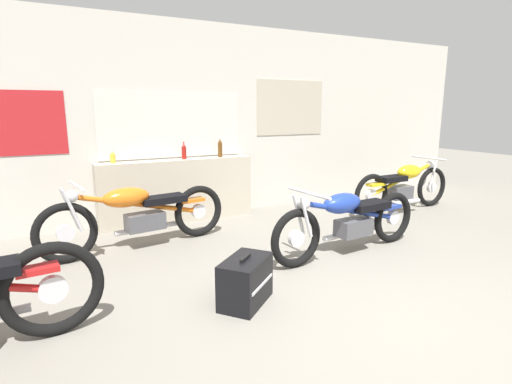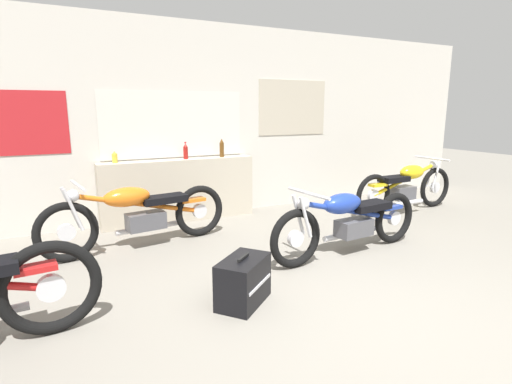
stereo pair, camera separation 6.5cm
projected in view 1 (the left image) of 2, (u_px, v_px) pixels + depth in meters
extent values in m
plane|color=gray|center=(396.00, 319.00, 3.08)|extent=(24.00, 24.00, 0.00)
cube|color=beige|center=(215.00, 122.00, 5.96)|extent=(10.00, 0.06, 2.80)
cube|color=silver|center=(172.00, 124.00, 5.63)|extent=(1.98, 0.01, 0.87)
cube|color=beige|center=(172.00, 124.00, 5.63)|extent=(2.04, 0.01, 0.93)
cube|color=#B2A893|center=(290.00, 108.00, 6.48)|extent=(1.24, 0.01, 0.87)
cube|color=#B21E23|center=(26.00, 123.00, 4.81)|extent=(0.87, 0.01, 0.78)
cube|color=#B7AD99|center=(178.00, 190.00, 5.70)|extent=(2.19, 0.28, 0.89)
cylinder|color=gold|center=(113.00, 159.00, 5.22)|extent=(0.07, 0.07, 0.12)
cone|color=gold|center=(112.00, 153.00, 5.21)|extent=(0.06, 0.06, 0.03)
cylinder|color=silver|center=(112.00, 151.00, 5.20)|extent=(0.03, 0.03, 0.01)
cylinder|color=maroon|center=(184.00, 153.00, 5.64)|extent=(0.07, 0.07, 0.17)
cone|color=maroon|center=(184.00, 145.00, 5.61)|extent=(0.06, 0.06, 0.05)
cylinder|color=red|center=(184.00, 143.00, 5.61)|extent=(0.03, 0.03, 0.02)
cylinder|color=#5B3814|center=(220.00, 150.00, 5.87)|extent=(0.06, 0.06, 0.21)
cone|color=#5B3814|center=(220.00, 141.00, 5.84)|extent=(0.05, 0.05, 0.06)
cylinder|color=silver|center=(220.00, 138.00, 5.83)|extent=(0.03, 0.03, 0.02)
torus|color=black|center=(296.00, 238.00, 4.03)|extent=(0.62, 0.13, 0.61)
cylinder|color=silver|center=(296.00, 238.00, 4.03)|extent=(0.17, 0.07, 0.17)
torus|color=black|center=(393.00, 217.00, 4.81)|extent=(0.62, 0.13, 0.61)
cylinder|color=silver|center=(393.00, 217.00, 4.81)|extent=(0.17, 0.07, 0.17)
cube|color=#4C4C51|center=(353.00, 227.00, 4.46)|extent=(0.43, 0.25, 0.19)
cylinder|color=navy|center=(354.00, 211.00, 4.42)|extent=(1.34, 0.17, 0.39)
ellipsoid|color=navy|center=(342.00, 203.00, 4.30)|extent=(0.52, 0.28, 0.22)
cube|color=black|center=(368.00, 205.00, 4.53)|extent=(0.52, 0.28, 0.08)
cube|color=navy|center=(389.00, 207.00, 4.73)|extent=(0.31, 0.16, 0.04)
cylinder|color=silver|center=(306.00, 217.00, 3.97)|extent=(0.18, 0.05, 0.44)
cylinder|color=silver|center=(299.00, 214.00, 4.07)|extent=(0.18, 0.05, 0.44)
cylinder|color=silver|center=(309.00, 193.00, 4.01)|extent=(0.09, 0.64, 0.03)
sphere|color=silver|center=(304.00, 204.00, 4.00)|extent=(0.13, 0.13, 0.13)
cylinder|color=silver|center=(350.00, 233.00, 4.65)|extent=(0.81, 0.13, 0.06)
torus|color=black|center=(66.00, 233.00, 4.14)|extent=(0.66, 0.18, 0.65)
cylinder|color=silver|center=(66.00, 233.00, 4.14)|extent=(0.19, 0.09, 0.18)
torus|color=black|center=(199.00, 211.00, 5.02)|extent=(0.66, 0.18, 0.65)
cylinder|color=silver|center=(199.00, 211.00, 5.02)|extent=(0.19, 0.09, 0.18)
cube|color=#4C4C51|center=(145.00, 221.00, 4.63)|extent=(0.46, 0.28, 0.20)
cylinder|color=orange|center=(144.00, 205.00, 4.59)|extent=(1.40, 0.25, 0.41)
ellipsoid|color=orange|center=(126.00, 197.00, 4.45)|extent=(0.56, 0.31, 0.22)
cube|color=black|center=(163.00, 199.00, 4.71)|extent=(0.56, 0.31, 0.08)
cube|color=orange|center=(192.00, 200.00, 4.94)|extent=(0.33, 0.18, 0.04)
cylinder|color=silver|center=(73.00, 211.00, 4.08)|extent=(0.18, 0.06, 0.47)
cylinder|color=silver|center=(70.00, 208.00, 4.18)|extent=(0.18, 0.06, 0.47)
cylinder|color=silver|center=(77.00, 186.00, 4.13)|extent=(0.12, 0.64, 0.03)
sphere|color=silver|center=(72.00, 196.00, 4.11)|extent=(0.13, 0.13, 0.13)
cylinder|color=silver|center=(150.00, 228.00, 4.83)|extent=(0.85, 0.18, 0.06)
torus|color=black|center=(432.00, 187.00, 6.59)|extent=(0.65, 0.09, 0.65)
cylinder|color=silver|center=(432.00, 187.00, 6.59)|extent=(0.18, 0.06, 0.18)
torus|color=black|center=(371.00, 195.00, 5.95)|extent=(0.65, 0.09, 0.65)
cylinder|color=silver|center=(371.00, 195.00, 5.95)|extent=(0.18, 0.06, 0.18)
cube|color=#4C4C51|center=(400.00, 192.00, 6.24)|extent=(0.38, 0.23, 0.20)
cylinder|color=yellow|center=(401.00, 180.00, 6.20)|extent=(1.24, 0.08, 0.42)
ellipsoid|color=yellow|center=(409.00, 172.00, 6.26)|extent=(0.47, 0.25, 0.22)
cube|color=black|center=(392.00, 179.00, 6.10)|extent=(0.47, 0.25, 0.08)
cube|color=yellow|center=(376.00, 184.00, 5.95)|extent=(0.27, 0.15, 0.04)
cylinder|color=silver|center=(427.00, 172.00, 6.56)|extent=(0.17, 0.04, 0.48)
cylinder|color=silver|center=(433.00, 173.00, 6.46)|extent=(0.17, 0.04, 0.48)
cylinder|color=silver|center=(429.00, 158.00, 6.43)|extent=(0.05, 0.64, 0.03)
sphere|color=silver|center=(431.00, 164.00, 6.48)|extent=(0.13, 0.13, 0.13)
cylinder|color=silver|center=(402.00, 203.00, 6.10)|extent=(0.75, 0.08, 0.06)
torus|color=black|center=(53.00, 289.00, 2.81)|extent=(0.70, 0.15, 0.69)
cylinder|color=silver|center=(53.00, 289.00, 2.81)|extent=(0.20, 0.08, 0.19)
cube|color=#B21919|center=(37.00, 269.00, 2.73)|extent=(0.28, 0.17, 0.04)
cube|color=black|center=(245.00, 281.00, 3.30)|extent=(0.57, 0.55, 0.39)
cube|color=silver|center=(263.00, 284.00, 3.24)|extent=(0.33, 0.28, 0.02)
cube|color=black|center=(245.00, 257.00, 3.25)|extent=(0.15, 0.13, 0.02)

